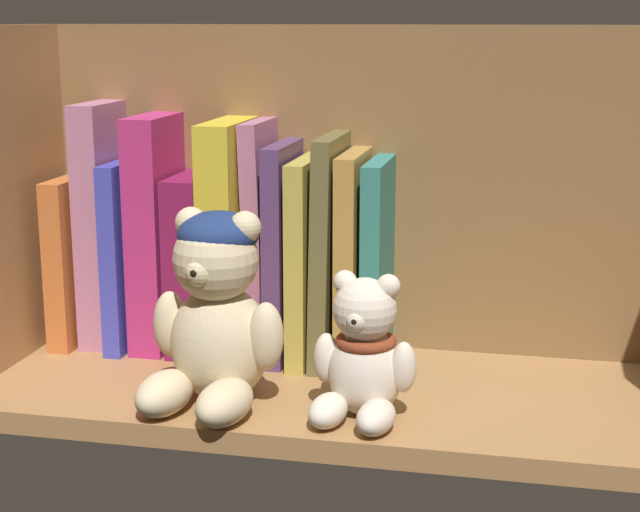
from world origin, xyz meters
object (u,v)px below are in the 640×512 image
book_2 (133,251)px  book_5 (236,235)px  book_1 (106,223)px  teddy_bear_smaller (363,357)px  book_11 (380,259)px  book_8 (311,256)px  book_9 (333,246)px  book_4 (199,260)px  book_0 (80,257)px  book_6 (265,237)px  book_7 (288,248)px  book_10 (356,255)px  teddy_bear_larger (215,313)px

book_2 → book_5: bearing=-0.0°
book_1 → teddy_bear_smaller: (29.37, -15.52, -6.95)cm
book_2 → book_11: book_11 is taller
book_8 → book_9: book_9 is taller
book_2 → book_4: 7.05cm
book_0 → book_6: size_ratio=0.74×
book_7 → teddy_bear_smaller: 19.37cm
book_1 → book_10: 26.01cm
book_4 → teddy_bear_smaller: bearing=-38.5°
book_4 → book_5: size_ratio=0.76×
book_2 → book_6: size_ratio=0.82×
book_2 → book_7: (16.24, 0.00, 1.08)cm
book_1 → book_11: book_1 is taller
book_8 → book_9: (2.27, 0.00, 1.11)cm
book_1 → teddy_bear_smaller: size_ratio=1.98×
book_2 → book_10: 23.14cm
book_0 → book_1: size_ratio=0.70×
book_11 → book_1: bearing=-180.0°
book_1 → book_6: book_1 is taller
book_10 → book_6: bearing=-180.0°
book_0 → book_8: 24.43cm
book_4 → book_8: bearing=-0.0°
book_8 → teddy_bear_larger: bearing=-108.3°
book_11 → book_5: bearing=-180.0°
book_4 → book_8: 11.58cm
book_4 → book_6: (6.97, 0.00, 2.72)cm
book_4 → teddy_bear_smaller: size_ratio=1.43×
teddy_bear_smaller → book_6: bearing=129.0°
book_6 → book_5: bearing=180.0°
book_5 → book_6: size_ratio=1.00×
book_1 → book_10: book_1 is taller
book_9 → teddy_bear_larger: book_9 is taller
book_6 → book_11: book_6 is taller
book_5 → book_7: size_ratio=1.10×
book_4 → teddy_bear_smaller: (19.55, -15.52, -3.54)cm
book_2 → teddy_bear_smaller: (26.56, -15.52, -4.17)cm
book_4 → teddy_bear_larger: book_4 is taller
book_2 → book_4: bearing=-0.0°
book_6 → teddy_bear_smaller: bearing=-51.0°
book_1 → teddy_bear_larger: bearing=-42.3°
book_5 → teddy_bear_larger: size_ratio=1.36×
book_1 → book_4: (9.83, 0.00, -3.41)cm
book_7 → teddy_bear_larger: bearing=-99.9°
book_4 → book_8: (11.54, -0.00, 1.03)cm
book_5 → book_10: (12.17, 0.00, -1.35)cm
book_6 → book_9: (6.84, -0.00, -0.57)cm
book_2 → book_8: bearing=-0.0°
book_9 → teddy_bear_smaller: (5.74, -15.52, -5.68)cm
book_2 → teddy_bear_larger: (13.62, -14.94, -1.40)cm
book_1 → book_8: size_ratio=1.24×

